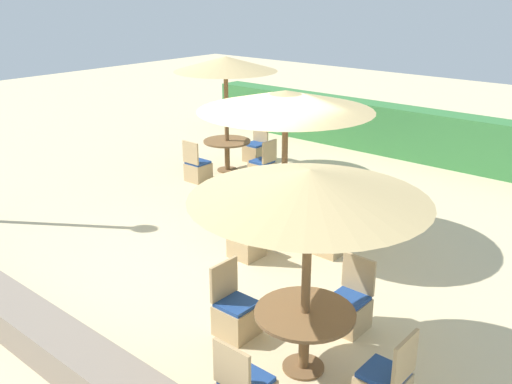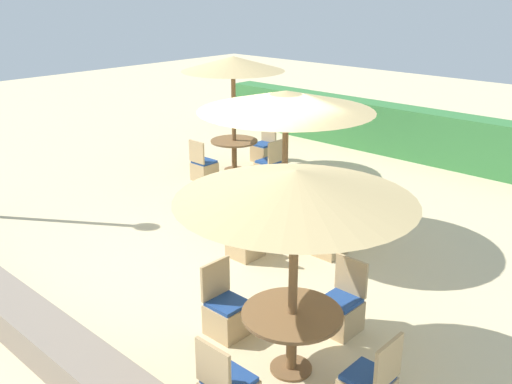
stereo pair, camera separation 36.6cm
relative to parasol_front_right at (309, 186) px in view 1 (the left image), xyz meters
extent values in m
plane|color=beige|center=(-2.62, 1.63, -2.21)|extent=(40.00, 40.00, 0.00)
cube|color=#387A3D|center=(-2.62, 8.55, -1.59)|extent=(13.00, 0.70, 1.24)
cube|color=gray|center=(-2.62, -1.76, -1.99)|extent=(10.00, 0.56, 0.44)
cylinder|color=brown|center=(0.00, 0.00, -1.06)|extent=(0.10, 0.10, 2.30)
cone|color=tan|center=(0.00, 0.00, 0.01)|extent=(2.50, 2.50, 0.32)
cylinder|color=brown|center=(0.00, 0.00, -2.20)|extent=(0.48, 0.48, 0.03)
cylinder|color=brown|center=(0.00, 0.00, -1.86)|extent=(0.12, 0.12, 0.70)
cylinder|color=brown|center=(0.00, 0.00, -1.49)|extent=(1.12, 1.12, 0.04)
cube|color=navy|center=(0.99, 0.00, -1.79)|extent=(0.42, 0.42, 0.05)
cube|color=tan|center=(1.20, 0.00, -1.52)|extent=(0.04, 0.46, 0.48)
cube|color=tan|center=(-0.06, 1.02, -2.01)|extent=(0.46, 0.46, 0.40)
cube|color=navy|center=(-0.06, 1.02, -1.79)|extent=(0.42, 0.42, 0.05)
cube|color=tan|center=(-0.06, 1.23, -1.52)|extent=(0.46, 0.04, 0.48)
cube|color=tan|center=(-1.04, 0.01, -2.01)|extent=(0.46, 0.46, 0.40)
cube|color=navy|center=(-1.04, 0.01, -1.79)|extent=(0.42, 0.42, 0.05)
cube|color=tan|center=(-1.25, 0.01, -1.52)|extent=(0.04, 0.46, 0.48)
cube|color=navy|center=(0.01, -0.98, -1.79)|extent=(0.42, 0.42, 0.05)
cube|color=tan|center=(0.01, -1.19, -1.52)|extent=(0.46, 0.04, 0.48)
cylinder|color=brown|center=(-2.34, 2.62, -0.97)|extent=(0.10, 0.10, 2.48)
cone|color=tan|center=(-2.34, 2.62, 0.19)|extent=(2.84, 2.84, 0.32)
cylinder|color=brown|center=(-2.34, 2.62, -2.20)|extent=(0.48, 0.48, 0.03)
cylinder|color=brown|center=(-2.34, 2.62, -1.85)|extent=(0.12, 0.12, 0.72)
cylinder|color=brown|center=(-2.34, 2.62, -1.48)|extent=(0.97, 0.97, 0.04)
cube|color=tan|center=(-3.26, 2.61, -2.01)|extent=(0.46, 0.46, 0.40)
cube|color=navy|center=(-3.26, 2.61, -1.79)|extent=(0.42, 0.42, 0.05)
cube|color=tan|center=(-3.47, 2.61, -1.52)|extent=(0.04, 0.46, 0.48)
cube|color=tan|center=(-2.32, 3.54, -2.01)|extent=(0.46, 0.46, 0.40)
cube|color=navy|center=(-2.32, 3.54, -1.79)|extent=(0.42, 0.42, 0.05)
cube|color=tan|center=(-2.32, 3.75, -1.52)|extent=(0.46, 0.04, 0.48)
cube|color=tan|center=(-2.38, 1.71, -2.01)|extent=(0.46, 0.46, 0.40)
cube|color=navy|center=(-2.38, 1.71, -1.79)|extent=(0.42, 0.42, 0.05)
cube|color=tan|center=(-2.38, 1.50, -1.52)|extent=(0.46, 0.04, 0.48)
cube|color=tan|center=(-1.44, 2.68, -2.01)|extent=(0.46, 0.46, 0.40)
cube|color=navy|center=(-1.44, 2.68, -1.79)|extent=(0.42, 0.42, 0.05)
cube|color=tan|center=(-1.23, 2.68, -1.52)|extent=(0.04, 0.46, 0.48)
cylinder|color=brown|center=(-5.70, 4.78, -0.93)|extent=(0.10, 0.10, 2.55)
cone|color=tan|center=(-5.70, 4.78, 0.26)|extent=(2.31, 2.31, 0.32)
cylinder|color=brown|center=(-5.70, 4.78, -2.20)|extent=(0.48, 0.48, 0.03)
cylinder|color=brown|center=(-5.70, 4.78, -1.87)|extent=(0.12, 0.12, 0.69)
cylinder|color=brown|center=(-5.70, 4.78, -1.50)|extent=(1.09, 1.09, 0.04)
cube|color=tan|center=(-5.68, 3.83, -2.01)|extent=(0.46, 0.46, 0.40)
cube|color=navy|center=(-5.68, 3.83, -1.79)|extent=(0.42, 0.42, 0.05)
cube|color=tan|center=(-5.68, 3.62, -1.52)|extent=(0.46, 0.04, 0.48)
cube|color=tan|center=(-4.65, 4.80, -2.01)|extent=(0.46, 0.46, 0.40)
cube|color=navy|center=(-4.65, 4.80, -1.79)|extent=(0.42, 0.42, 0.05)
cube|color=tan|center=(-4.44, 4.80, -1.52)|extent=(0.04, 0.46, 0.48)
cube|color=tan|center=(-5.70, 5.78, -2.01)|extent=(0.46, 0.46, 0.40)
cube|color=navy|center=(-5.70, 5.78, -1.79)|extent=(0.42, 0.42, 0.05)
cube|color=tan|center=(-5.70, 5.99, -1.52)|extent=(0.46, 0.04, 0.48)
camera|label=1|loc=(3.12, -4.47, 1.92)|focal=40.00mm
camera|label=2|loc=(3.40, -4.22, 1.92)|focal=40.00mm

